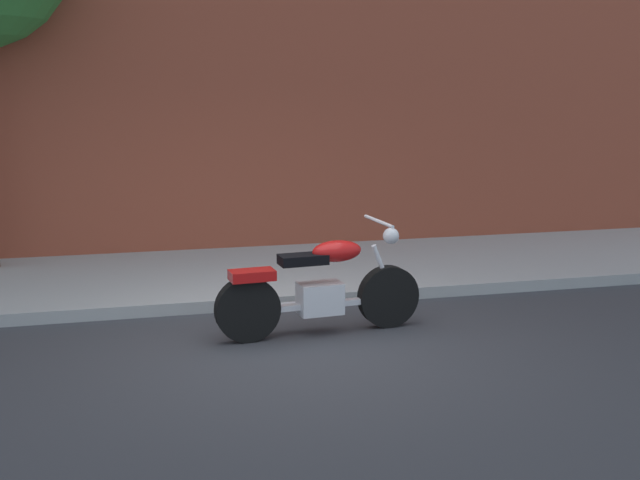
# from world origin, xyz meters

# --- Properties ---
(ground_plane) EXTENTS (60.00, 60.00, 0.00)m
(ground_plane) POSITION_xyz_m (0.00, 0.00, 0.00)
(ground_plane) COLOR #38383D
(sidewalk) EXTENTS (19.85, 2.90, 0.14)m
(sidewalk) POSITION_xyz_m (0.00, 2.76, 0.07)
(sidewalk) COLOR #A7A7A7
(sidewalk) RESTS_ON ground
(motorcycle) EXTENTS (2.17, 0.70, 1.15)m
(motorcycle) POSITION_xyz_m (0.35, 0.31, 0.46)
(motorcycle) COLOR black
(motorcycle) RESTS_ON ground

